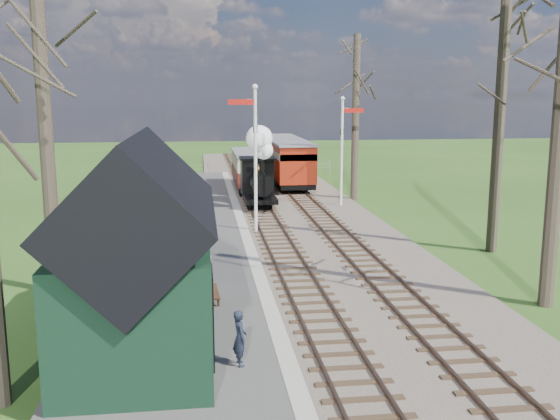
{
  "coord_description": "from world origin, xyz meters",
  "views": [
    {
      "loc": [
        -2.94,
        -9.53,
        5.78
      ],
      "look_at": [
        -0.08,
        12.9,
        1.6
      ],
      "focal_mm": 40.0,
      "sensor_mm": 36.0,
      "label": 1
    }
  ],
  "objects_px": {
    "semaphore_far": "(343,143)",
    "coach": "(250,168)",
    "red_carriage_a": "(292,164)",
    "bench": "(207,287)",
    "person": "(240,338)",
    "station_shed": "(141,258)",
    "locomotive": "(259,172)",
    "semaphore_near": "(254,148)",
    "red_carriage_b": "(280,155)",
    "sign_board": "(208,273)"
  },
  "relations": [
    {
      "from": "semaphore_far",
      "to": "coach",
      "type": "relative_size",
      "value": 0.86
    },
    {
      "from": "red_carriage_a",
      "to": "bench",
      "type": "distance_m",
      "value": 21.75
    },
    {
      "from": "semaphore_far",
      "to": "person",
      "type": "bearing_deg",
      "value": -108.92
    },
    {
      "from": "red_carriage_a",
      "to": "semaphore_far",
      "type": "bearing_deg",
      "value": -73.86
    },
    {
      "from": "station_shed",
      "to": "bench",
      "type": "relative_size",
      "value": 4.5
    },
    {
      "from": "semaphore_far",
      "to": "bench",
      "type": "height_order",
      "value": "semaphore_far"
    },
    {
      "from": "locomotive",
      "to": "bench",
      "type": "bearing_deg",
      "value": -100.76
    },
    {
      "from": "semaphore_far",
      "to": "red_carriage_a",
      "type": "height_order",
      "value": "semaphore_far"
    },
    {
      "from": "locomotive",
      "to": "red_carriage_a",
      "type": "bearing_deg",
      "value": 67.01
    },
    {
      "from": "coach",
      "to": "red_carriage_a",
      "type": "relative_size",
      "value": 1.18
    },
    {
      "from": "semaphore_near",
      "to": "locomotive",
      "type": "bearing_deg",
      "value": 82.78
    },
    {
      "from": "semaphore_near",
      "to": "red_carriage_b",
      "type": "bearing_deg",
      "value": 79.18
    },
    {
      "from": "semaphore_near",
      "to": "bench",
      "type": "height_order",
      "value": "semaphore_near"
    },
    {
      "from": "coach",
      "to": "bench",
      "type": "height_order",
      "value": "coach"
    },
    {
      "from": "bench",
      "to": "red_carriage_b",
      "type": "bearing_deg",
      "value": 78.41
    },
    {
      "from": "coach",
      "to": "person",
      "type": "height_order",
      "value": "coach"
    },
    {
      "from": "locomotive",
      "to": "red_carriage_a",
      "type": "relative_size",
      "value": 0.74
    },
    {
      "from": "semaphore_far",
      "to": "red_carriage_a",
      "type": "bearing_deg",
      "value": 106.14
    },
    {
      "from": "semaphore_near",
      "to": "red_carriage_b",
      "type": "relative_size",
      "value": 1.11
    },
    {
      "from": "sign_board",
      "to": "bench",
      "type": "bearing_deg",
      "value": -92.82
    },
    {
      "from": "person",
      "to": "semaphore_far",
      "type": "bearing_deg",
      "value": -28.06
    },
    {
      "from": "red_carriage_b",
      "to": "person",
      "type": "relative_size",
      "value": 4.7
    },
    {
      "from": "station_shed",
      "to": "locomotive",
      "type": "relative_size",
      "value": 1.52
    },
    {
      "from": "coach",
      "to": "person",
      "type": "bearing_deg",
      "value": -95.02
    },
    {
      "from": "station_shed",
      "to": "person",
      "type": "height_order",
      "value": "station_shed"
    },
    {
      "from": "semaphore_near",
      "to": "coach",
      "type": "bearing_deg",
      "value": 86.34
    },
    {
      "from": "person",
      "to": "red_carriage_b",
      "type": "bearing_deg",
      "value": -18.02
    },
    {
      "from": "red_carriage_a",
      "to": "bench",
      "type": "relative_size",
      "value": 4.02
    },
    {
      "from": "station_shed",
      "to": "bench",
      "type": "bearing_deg",
      "value": 64.83
    },
    {
      "from": "person",
      "to": "locomotive",
      "type": "bearing_deg",
      "value": -15.7
    },
    {
      "from": "red_carriage_b",
      "to": "semaphore_far",
      "type": "bearing_deg",
      "value": -81.33
    },
    {
      "from": "semaphore_near",
      "to": "sign_board",
      "type": "height_order",
      "value": "semaphore_near"
    },
    {
      "from": "sign_board",
      "to": "bench",
      "type": "relative_size",
      "value": 0.77
    },
    {
      "from": "semaphore_far",
      "to": "semaphore_near",
      "type": "bearing_deg",
      "value": -130.6
    },
    {
      "from": "red_carriage_a",
      "to": "person",
      "type": "xyz_separation_m",
      "value": [
        -4.82,
        -25.37,
        -0.83
      ]
    },
    {
      "from": "semaphore_far",
      "to": "red_carriage_a",
      "type": "xyz_separation_m",
      "value": [
        -1.77,
        6.13,
        -1.72
      ]
    },
    {
      "from": "locomotive",
      "to": "sign_board",
      "type": "bearing_deg",
      "value": -101.22
    },
    {
      "from": "semaphore_far",
      "to": "red_carriage_b",
      "type": "distance_m",
      "value": 11.89
    },
    {
      "from": "red_carriage_a",
      "to": "red_carriage_b",
      "type": "height_order",
      "value": "same"
    },
    {
      "from": "locomotive",
      "to": "red_carriage_b",
      "type": "height_order",
      "value": "locomotive"
    },
    {
      "from": "bench",
      "to": "person",
      "type": "bearing_deg",
      "value": -81.86
    },
    {
      "from": "red_carriage_b",
      "to": "person",
      "type": "bearing_deg",
      "value": -98.87
    },
    {
      "from": "semaphore_near",
      "to": "person",
      "type": "xyz_separation_m",
      "value": [
        -1.45,
        -13.24,
        -2.82
      ]
    },
    {
      "from": "semaphore_far",
      "to": "station_shed",
      "type": "bearing_deg",
      "value": -115.72
    },
    {
      "from": "station_shed",
      "to": "person",
      "type": "xyz_separation_m",
      "value": [
        2.08,
        -1.24,
        -1.47
      ]
    },
    {
      "from": "semaphore_far",
      "to": "person",
      "type": "relative_size",
      "value": 4.78
    },
    {
      "from": "locomotive",
      "to": "red_carriage_b",
      "type": "bearing_deg",
      "value": 77.37
    },
    {
      "from": "sign_board",
      "to": "red_carriage_b",
      "type": "bearing_deg",
      "value": 78.14
    },
    {
      "from": "locomotive",
      "to": "red_carriage_b",
      "type": "relative_size",
      "value": 0.74
    },
    {
      "from": "station_shed",
      "to": "red_carriage_a",
      "type": "bearing_deg",
      "value": 74.05
    }
  ]
}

